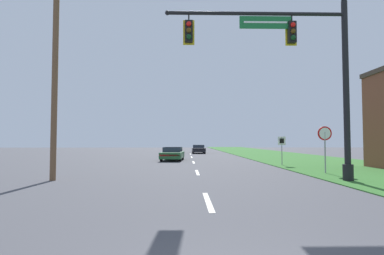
{
  "coord_description": "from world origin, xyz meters",
  "views": [
    {
      "loc": [
        -0.65,
        -2.68,
        1.74
      ],
      "look_at": [
        0.0,
        27.8,
        3.14
      ],
      "focal_mm": 28.0,
      "sensor_mm": 36.0,
      "label": 1
    }
  ],
  "objects_px": {
    "signal_mast": "(303,68)",
    "route_sign_post": "(282,144)",
    "stop_sign": "(325,139)",
    "utility_pole_near": "(55,73)",
    "far_car": "(198,149)",
    "car_ahead": "(173,154)"
  },
  "relations": [
    {
      "from": "far_car",
      "to": "stop_sign",
      "type": "distance_m",
      "value": 28.04
    },
    {
      "from": "far_car",
      "to": "route_sign_post",
      "type": "relative_size",
      "value": 2.3
    },
    {
      "from": "stop_sign",
      "to": "utility_pole_near",
      "type": "bearing_deg",
      "value": -169.58
    },
    {
      "from": "car_ahead",
      "to": "utility_pole_near",
      "type": "bearing_deg",
      "value": -108.95
    },
    {
      "from": "route_sign_post",
      "to": "utility_pole_near",
      "type": "xyz_separation_m",
      "value": [
        -12.79,
        -7.87,
        3.27
      ]
    },
    {
      "from": "utility_pole_near",
      "to": "far_car",
      "type": "bearing_deg",
      "value": 75.46
    },
    {
      "from": "car_ahead",
      "to": "far_car",
      "type": "xyz_separation_m",
      "value": [
        3.04,
        16.18,
        0.0
      ]
    },
    {
      "from": "car_ahead",
      "to": "utility_pole_near",
      "type": "distance_m",
      "value": 15.1
    },
    {
      "from": "utility_pole_near",
      "to": "stop_sign",
      "type": "bearing_deg",
      "value": 10.42
    },
    {
      "from": "signal_mast",
      "to": "far_car",
      "type": "bearing_deg",
      "value": 96.21
    },
    {
      "from": "stop_sign",
      "to": "route_sign_post",
      "type": "distance_m",
      "value": 5.45
    },
    {
      "from": "far_car",
      "to": "utility_pole_near",
      "type": "distance_m",
      "value": 31.17
    },
    {
      "from": "stop_sign",
      "to": "route_sign_post",
      "type": "height_order",
      "value": "stop_sign"
    },
    {
      "from": "signal_mast",
      "to": "route_sign_post",
      "type": "relative_size",
      "value": 4.05
    },
    {
      "from": "signal_mast",
      "to": "far_car",
      "type": "xyz_separation_m",
      "value": [
        -3.32,
        30.48,
        -4.36
      ]
    },
    {
      "from": "car_ahead",
      "to": "route_sign_post",
      "type": "bearing_deg",
      "value": -35.9
    },
    {
      "from": "signal_mast",
      "to": "route_sign_post",
      "type": "bearing_deg",
      "value": 78.46
    },
    {
      "from": "car_ahead",
      "to": "route_sign_post",
      "type": "xyz_separation_m",
      "value": [
        8.08,
        -5.85,
        0.92
      ]
    },
    {
      "from": "signal_mast",
      "to": "car_ahead",
      "type": "relative_size",
      "value": 1.9
    },
    {
      "from": "route_sign_post",
      "to": "utility_pole_near",
      "type": "bearing_deg",
      "value": -148.41
    },
    {
      "from": "signal_mast",
      "to": "far_car",
      "type": "relative_size",
      "value": 1.76
    },
    {
      "from": "stop_sign",
      "to": "utility_pole_near",
      "type": "relative_size",
      "value": 0.27
    }
  ]
}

